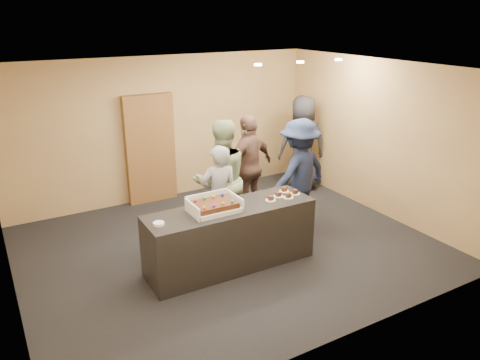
{
  "coord_description": "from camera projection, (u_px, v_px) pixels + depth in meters",
  "views": [
    {
      "loc": [
        -3.07,
        -5.68,
        3.43
      ],
      "look_at": [
        0.2,
        0.0,
        1.07
      ],
      "focal_mm": 35.0,
      "sensor_mm": 36.0,
      "label": 1
    }
  ],
  "objects": [
    {
      "name": "storage_cabinet",
      "position": [
        150.0,
        149.0,
        8.69
      ],
      "size": [
        0.93,
        0.15,
        2.04
      ],
      "primitive_type": "cube",
      "color": "brown",
      "rests_on": "floor"
    },
    {
      "name": "sheet_cake",
      "position": [
        214.0,
        204.0,
        6.26
      ],
      "size": [
        0.57,
        0.39,
        0.11
      ],
      "color": "#3C1F0D",
      "rests_on": "cake_box"
    },
    {
      "name": "room",
      "position": [
        228.0,
        164.0,
        6.78
      ],
      "size": [
        6.04,
        6.0,
        2.7
      ],
      "color": "black",
      "rests_on": "ground"
    },
    {
      "name": "plate_stack",
      "position": [
        159.0,
        224.0,
        5.88
      ],
      "size": [
        0.14,
        0.14,
        0.04
      ],
      "primitive_type": "cylinder",
      "color": "white",
      "rests_on": "serving_counter"
    },
    {
      "name": "person_dark_suit",
      "position": [
        302.0,
        143.0,
        9.34
      ],
      "size": [
        1.09,
        0.89,
        1.91
      ],
      "primitive_type": "imported",
      "rotation": [
        0.0,
        0.0,
        2.79
      ],
      "color": "#27282D",
      "rests_on": "floor"
    },
    {
      "name": "ceiling_spotlights",
      "position": [
        300.0,
        62.0,
        7.49
      ],
      "size": [
        1.72,
        0.12,
        0.03
      ],
      "color": "#FFEAC6",
      "rests_on": "ceiling"
    },
    {
      "name": "serving_counter",
      "position": [
        230.0,
        237.0,
        6.56
      ],
      "size": [
        2.41,
        0.72,
        0.9
      ],
      "primitive_type": "cube",
      "rotation": [
        0.0,
        0.0,
        -0.01
      ],
      "color": "black",
      "rests_on": "floor"
    },
    {
      "name": "slice_b",
      "position": [
        278.0,
        195.0,
        6.78
      ],
      "size": [
        0.15,
        0.15,
        0.07
      ],
      "color": "white",
      "rests_on": "serving_counter"
    },
    {
      "name": "slice_d",
      "position": [
        284.0,
        190.0,
        6.97
      ],
      "size": [
        0.15,
        0.15,
        0.07
      ],
      "color": "white",
      "rests_on": "serving_counter"
    },
    {
      "name": "cake_box",
      "position": [
        214.0,
        207.0,
        6.3
      ],
      "size": [
        0.67,
        0.46,
        0.2
      ],
      "color": "white",
      "rests_on": "serving_counter"
    },
    {
      "name": "person_sage_man",
      "position": [
        221.0,
        180.0,
        7.32
      ],
      "size": [
        0.95,
        0.75,
        1.91
      ],
      "primitive_type": "imported",
      "rotation": [
        0.0,
        0.0,
        3.11
      ],
      "color": "#95A876",
      "rests_on": "floor"
    },
    {
      "name": "slice_a",
      "position": [
        271.0,
        199.0,
        6.64
      ],
      "size": [
        0.15,
        0.15,
        0.07
      ],
      "color": "white",
      "rests_on": "serving_counter"
    },
    {
      "name": "person_server_grey",
      "position": [
        219.0,
        196.0,
        7.08
      ],
      "size": [
        0.63,
        0.47,
        1.6
      ],
      "primitive_type": "imported",
      "rotation": [
        0.0,
        0.0,
        2.99
      ],
      "color": "gray",
      "rests_on": "floor"
    },
    {
      "name": "slice_c",
      "position": [
        288.0,
        196.0,
        6.74
      ],
      "size": [
        0.15,
        0.15,
        0.07
      ],
      "color": "white",
      "rests_on": "serving_counter"
    },
    {
      "name": "person_brown_extra",
      "position": [
        250.0,
        166.0,
        8.08
      ],
      "size": [
        1.15,
        0.74,
        1.82
      ],
      "primitive_type": "imported",
      "rotation": [
        0.0,
        0.0,
        3.44
      ],
      "color": "brown",
      "rests_on": "floor"
    },
    {
      "name": "slice_e",
      "position": [
        295.0,
        192.0,
        6.88
      ],
      "size": [
        0.15,
        0.15,
        0.07
      ],
      "color": "white",
      "rests_on": "serving_counter"
    },
    {
      "name": "person_navy_man",
      "position": [
        299.0,
        173.0,
        7.74
      ],
      "size": [
        1.28,
        0.87,
        1.82
      ],
      "primitive_type": "imported",
      "rotation": [
        0.0,
        0.0,
        3.32
      ],
      "color": "#1A233F",
      "rests_on": "floor"
    }
  ]
}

